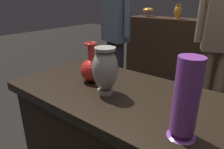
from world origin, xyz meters
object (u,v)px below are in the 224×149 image
object	(u,v)px
shelf_vase_center	(218,18)
shelf_vase_left	(178,11)
vase_left_accent	(186,100)
shelf_vase_far_left	(148,10)
visitor_near_left	(115,28)
vase_centerpiece	(105,69)
vase_tall_behind	(92,69)
visitor_center_back	(221,36)

from	to	relation	value
shelf_vase_center	shelf_vase_left	world-z (taller)	shelf_vase_left
shelf_vase_center	vase_left_accent	bearing A→B (deg)	-80.16
shelf_vase_far_left	visitor_near_left	distance (m)	1.15
vase_centerpiece	vase_tall_behind	world-z (taller)	vase_centerpiece
shelf_vase_left	visitor_near_left	distance (m)	1.10
shelf_vase_center	shelf_vase_left	bearing A→B (deg)	-171.36
visitor_center_back	visitor_near_left	bearing A→B (deg)	-3.68
vase_left_accent	visitor_near_left	distance (m)	1.77
visitor_near_left	visitor_center_back	distance (m)	1.10
vase_left_accent	visitor_center_back	xyz separation A→B (m)	(-0.20, 1.56, -0.02)
visitor_center_back	shelf_vase_center	bearing A→B (deg)	-96.29
vase_tall_behind	shelf_vase_center	size ratio (longest dim) A/B	1.97
shelf_vase_left	visitor_near_left	bearing A→B (deg)	-107.11
vase_left_accent	visitor_near_left	size ratio (longest dim) A/B	0.19
vase_centerpiece	shelf_vase_left	size ratio (longest dim) A/B	1.25
shelf_vase_center	shelf_vase_far_left	distance (m)	1.04
shelf_vase_center	vase_tall_behind	bearing A→B (deg)	-95.41
vase_centerpiece	shelf_vase_center	distance (m)	2.27
vase_tall_behind	shelf_vase_center	xyz separation A→B (m)	(0.21, 2.19, 0.15)
vase_centerpiece	shelf_vase_left	bearing A→B (deg)	102.45
vase_centerpiece	shelf_vase_far_left	distance (m)	2.48
shelf_vase_far_left	shelf_vase_left	distance (m)	0.53
vase_tall_behind	visitor_near_left	world-z (taller)	visitor_near_left
shelf_vase_far_left	shelf_vase_center	bearing A→B (deg)	0.18
vase_tall_behind	shelf_vase_left	bearing A→B (deg)	98.42
vase_left_accent	visitor_center_back	bearing A→B (deg)	97.46
shelf_vase_left	vase_tall_behind	bearing A→B (deg)	-81.58
vase_tall_behind	vase_left_accent	world-z (taller)	vase_left_accent
vase_tall_behind	vase_left_accent	distance (m)	0.65
vase_tall_behind	visitor_center_back	bearing A→B (deg)	73.37
shelf_vase_far_left	visitor_near_left	bearing A→B (deg)	-79.98
shelf_vase_left	visitor_near_left	xyz separation A→B (m)	(-0.32, -1.05, -0.15)
visitor_center_back	shelf_vase_far_left	bearing A→B (deg)	-53.41
vase_tall_behind	shelf_vase_left	world-z (taller)	shelf_vase_left
shelf_vase_far_left	visitor_center_back	bearing A→B (deg)	-32.75
vase_left_accent	shelf_vase_left	size ratio (longest dim) A/B	1.53
vase_left_accent	shelf_vase_center	world-z (taller)	shelf_vase_center
vase_tall_behind	shelf_vase_far_left	distance (m)	2.35
shelf_vase_left	vase_left_accent	bearing A→B (deg)	-67.87
shelf_vase_far_left	vase_centerpiece	bearing A→B (deg)	-66.09
visitor_center_back	vase_left_accent	bearing A→B (deg)	76.81
shelf_vase_far_left	vase_tall_behind	bearing A→B (deg)	-69.16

